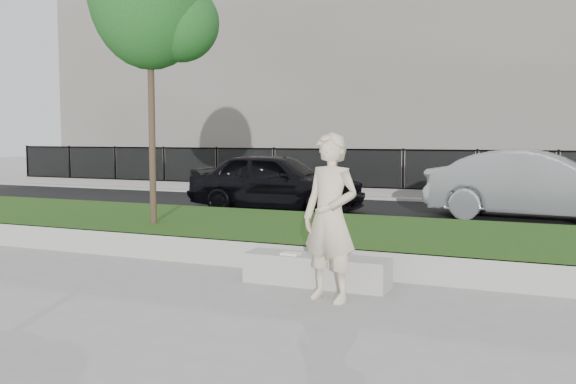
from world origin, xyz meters
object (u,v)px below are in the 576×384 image
at_px(car_dark, 276,182).
at_px(car_silver, 538,185).
at_px(book, 291,254).
at_px(man, 330,217).
at_px(stone_bench, 316,270).

xyz_separation_m(car_dark, car_silver, (6.25, 0.92, 0.04)).
xyz_separation_m(book, car_dark, (-3.51, 7.16, 0.40)).
bearing_deg(book, man, -34.71).
distance_m(stone_bench, book, 0.41).
bearing_deg(car_dark, man, -151.15).
distance_m(man, car_dark, 8.86).
xyz_separation_m(man, car_dark, (-4.28, 7.75, -0.20)).
bearing_deg(car_dark, car_silver, -81.73).
bearing_deg(man, stone_bench, 138.29).
bearing_deg(man, book, 157.83).
height_order(stone_bench, man, man).
bearing_deg(man, car_silver, 92.53).
xyz_separation_m(man, car_silver, (1.97, 8.67, -0.16)).
bearing_deg(man, car_dark, 134.24).
height_order(car_dark, car_silver, car_silver).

